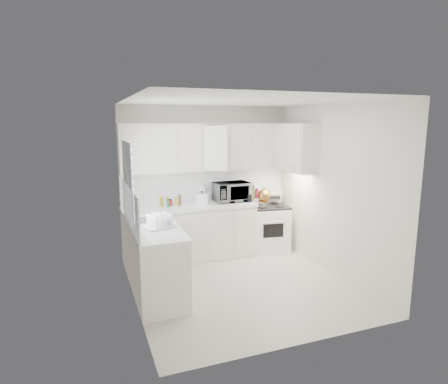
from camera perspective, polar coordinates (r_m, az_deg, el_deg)
name	(u,v)px	position (r m, az deg, el deg)	size (l,w,h in m)	color
floor	(241,285)	(5.67, 2.55, -13.75)	(3.20, 3.20, 0.00)	beige
ceiling	(243,101)	(5.18, 2.79, 13.50)	(3.20, 3.20, 0.00)	white
wall_back	(206,181)	(6.75, -2.68, 1.71)	(3.00, 3.00, 0.00)	silver
wall_front	(305,226)	(3.89, 12.00, -5.01)	(3.00, 3.00, 0.00)	silver
wall_left	(131,205)	(4.89, -13.72, -1.92)	(3.20, 3.20, 0.00)	silver
wall_right	(332,190)	(6.01, 15.93, 0.25)	(3.20, 3.20, 0.00)	silver
window_blinds	(129,181)	(5.19, -14.09, 1.57)	(0.06, 0.96, 1.06)	white
lower_cabinets_back	(190,234)	(6.55, -5.07, -6.23)	(2.22, 0.60, 0.90)	silver
lower_cabinets_left	(155,261)	(5.36, -10.36, -10.18)	(0.60, 1.60, 0.90)	silver
countertop_back	(190,207)	(6.42, -5.12, -2.18)	(2.24, 0.64, 0.05)	white
countertop_left	(154,228)	(5.22, -10.42, -5.28)	(0.64, 1.62, 0.05)	white
backsplash_back	(206,185)	(6.75, -2.65, 1.07)	(2.98, 0.02, 0.55)	white
backsplash_left	(130,208)	(5.10, -13.85, -2.29)	(0.02, 1.60, 0.55)	white
upper_cabinets_back	(209,171)	(6.57, -2.25, 3.23)	(3.00, 0.33, 0.80)	silver
upper_cabinets_right	(295,171)	(6.57, 10.62, 3.06)	(0.33, 0.90, 0.80)	silver
sink	(149,212)	(5.51, -11.12, -2.89)	(0.42, 0.38, 0.30)	gray
stove	(268,222)	(7.02, 6.65, -4.43)	(0.69, 0.57, 1.06)	white
tea_kettle	(264,195)	(6.68, 6.00, -0.40)	(0.29, 0.24, 0.27)	olive
frying_pan	(273,196)	(7.14, 7.43, -0.61)	(0.26, 0.44, 0.04)	black
microwave	(232,190)	(6.66, 1.16, 0.34)	(0.61, 0.34, 0.41)	gray
rice_cooker	(202,198)	(6.45, -3.33, -0.84)	(0.23, 0.23, 0.23)	white
paper_towel	(202,194)	(6.68, -3.27, -0.26)	(0.12, 0.12, 0.27)	white
utensil_crock	(249,193)	(6.63, 3.80, -0.13)	(0.11, 0.11, 0.32)	black
dish_rack	(159,220)	(5.09, -9.73, -4.12)	(0.39, 0.29, 0.21)	white
spice_left_0	(161,202)	(6.42, -9.40, -1.46)	(0.06, 0.06, 0.13)	olive
spice_left_1	(167,203)	(6.35, -8.58, -1.57)	(0.06, 0.06, 0.13)	#286A23
spice_left_2	(170,201)	(6.45, -8.09, -1.36)	(0.06, 0.06, 0.13)	#A61639
spice_left_3	(176,202)	(6.38, -7.26, -1.47)	(0.06, 0.06, 0.13)	gold
spice_left_4	(179,201)	(6.48, -6.80, -1.27)	(0.06, 0.06, 0.13)	brown
sauce_right_0	(239,194)	(6.86, 2.31, -0.30)	(0.06, 0.06, 0.19)	#A61639
sauce_right_1	(243,194)	(6.83, 2.93, -0.36)	(0.06, 0.06, 0.19)	gold
sauce_right_2	(245,194)	(6.91, 3.15, -0.24)	(0.06, 0.06, 0.19)	brown
sauce_right_3	(249,194)	(6.87, 3.77, -0.30)	(0.06, 0.06, 0.19)	black
sauce_right_4	(250,193)	(6.95, 3.98, -0.18)	(0.06, 0.06, 0.19)	olive
sauce_right_5	(255,194)	(6.92, 4.60, -0.24)	(0.06, 0.06, 0.19)	#286A23
sauce_right_6	(256,193)	(7.00, 4.80, -0.13)	(0.06, 0.06, 0.19)	#A61639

